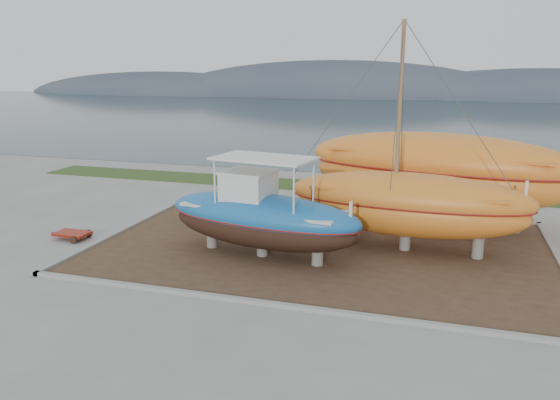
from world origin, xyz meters
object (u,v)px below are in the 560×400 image
(orange_sailboat, at_px, (411,140))
(orange_bare_hull, at_px, (436,179))
(blue_caique, at_px, (262,207))
(white_dinghy, at_px, (227,208))
(red_trailer, at_px, (72,236))

(orange_sailboat, xyz_separation_m, orange_bare_hull, (0.99, 4.63, -2.41))
(blue_caique, xyz_separation_m, orange_bare_hull, (6.30, 7.01, 0.11))
(blue_caique, relative_size, orange_bare_hull, 0.64)
(white_dinghy, distance_m, red_trailer, 7.08)
(orange_bare_hull, bearing_deg, red_trailer, -142.29)
(white_dinghy, xyz_separation_m, red_trailer, (-5.41, -4.54, -0.54))
(white_dinghy, xyz_separation_m, orange_sailboat, (8.54, -1.86, 3.85))
(blue_caique, height_order, red_trailer, blue_caique)
(orange_sailboat, distance_m, red_trailer, 14.87)
(orange_sailboat, bearing_deg, orange_bare_hull, 82.10)
(white_dinghy, distance_m, orange_bare_hull, 10.03)
(blue_caique, relative_size, white_dinghy, 1.94)
(orange_sailboat, distance_m, orange_bare_hull, 5.31)
(orange_bare_hull, bearing_deg, orange_sailboat, -90.37)
(orange_bare_hull, height_order, red_trailer, orange_bare_hull)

